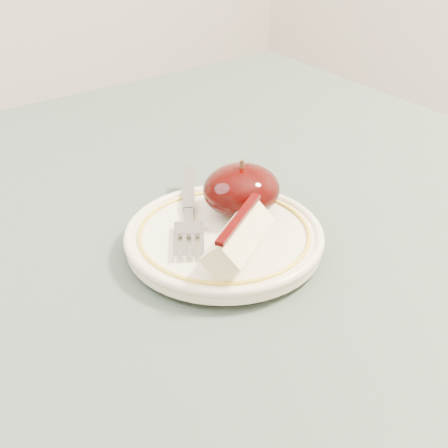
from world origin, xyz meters
TOP-DOWN VIEW (x-y plane):
  - table at (0.00, 0.00)m, footprint 0.90×0.90m
  - plate at (0.00, -0.02)m, footprint 0.18×0.18m
  - apple_half at (0.04, 0.00)m, footprint 0.08×0.07m
  - apple_wedge at (-0.01, -0.06)m, footprint 0.09×0.08m
  - fork at (-0.00, 0.03)m, footprint 0.11×0.15m

SIDE VIEW (x-z plane):
  - table at x=0.00m, z-range 0.29..1.04m
  - plate at x=0.00m, z-range 0.75..0.77m
  - fork at x=0.00m, z-range 0.77..0.78m
  - apple_wedge at x=-0.01m, z-range 0.77..0.81m
  - apple_half at x=0.04m, z-range 0.76..0.82m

